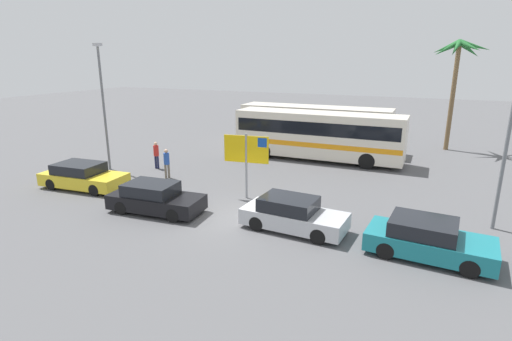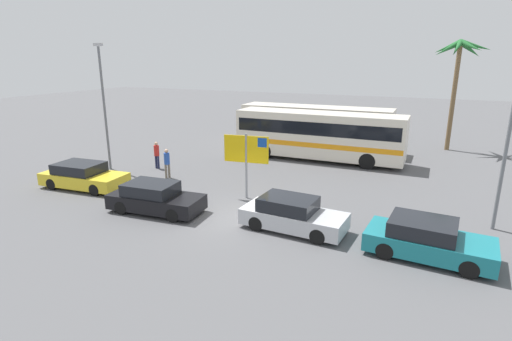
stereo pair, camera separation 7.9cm
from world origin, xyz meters
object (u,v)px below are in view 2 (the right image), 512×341
at_px(bus_rear_coach, 315,125).
at_px(car_teal, 427,240).
at_px(bus_front_coach, 319,134).
at_px(ferry_sign, 247,152).
at_px(car_black, 155,198).
at_px(pedestrian_by_bus, 157,153).
at_px(pedestrian_near_sign, 167,161).
at_px(car_silver, 292,215).
at_px(car_yellow, 83,176).

height_order(bus_rear_coach, car_teal, bus_rear_coach).
height_order(bus_front_coach, car_teal, bus_front_coach).
xyz_separation_m(bus_rear_coach, ferry_sign, (0.14, -12.01, 0.54)).
xyz_separation_m(car_black, pedestrian_by_bus, (-4.48, 5.92, 0.35)).
xyz_separation_m(bus_rear_coach, pedestrian_by_bus, (-7.30, -9.40, -0.80)).
xyz_separation_m(bus_rear_coach, pedestrian_near_sign, (-5.47, -10.83, -0.79)).
xyz_separation_m(ferry_sign, car_silver, (3.23, -2.63, -1.69)).
relative_size(bus_rear_coach, pedestrian_near_sign, 6.54).
distance_m(ferry_sign, pedestrian_near_sign, 5.88).
relative_size(car_teal, pedestrian_near_sign, 2.52).
distance_m(car_teal, car_black, 11.17).
relative_size(bus_rear_coach, car_silver, 2.62).
height_order(bus_rear_coach, pedestrian_by_bus, bus_rear_coach).
distance_m(car_silver, car_yellow, 11.84).
relative_size(car_yellow, pedestrian_by_bus, 2.75).
height_order(car_black, car_yellow, same).
height_order(car_silver, car_yellow, same).
xyz_separation_m(bus_rear_coach, car_black, (-2.82, -15.32, -1.15)).
distance_m(car_yellow, pedestrian_by_bus, 4.85).
distance_m(bus_rear_coach, car_teal, 17.09).
bearing_deg(bus_front_coach, ferry_sign, -96.47).
distance_m(bus_rear_coach, car_black, 15.62).
bearing_deg(pedestrian_near_sign, pedestrian_by_bus, -178.57).
xyz_separation_m(car_silver, car_yellow, (-11.82, 0.54, 0.00)).
bearing_deg(bus_rear_coach, pedestrian_by_bus, -127.83).
distance_m(bus_front_coach, car_teal, 13.82).
bearing_deg(pedestrian_by_bus, car_yellow, -11.33).
bearing_deg(car_silver, car_teal, 0.78).
bearing_deg(car_black, pedestrian_near_sign, 116.06).
relative_size(ferry_sign, pedestrian_near_sign, 1.89).
bearing_deg(car_teal, pedestrian_by_bus, 164.77).
bearing_deg(bus_front_coach, pedestrian_near_sign, -130.65).
bearing_deg(car_black, car_yellow, 163.28).
height_order(bus_front_coach, ferry_sign, ferry_sign).
bearing_deg(car_silver, bus_front_coach, 104.42).
bearing_deg(bus_rear_coach, pedestrian_near_sign, -116.78).
relative_size(car_teal, pedestrian_by_bus, 2.54).
bearing_deg(car_silver, ferry_sign, 144.35).
bearing_deg(pedestrian_near_sign, bus_front_coach, 88.82).
bearing_deg(ferry_sign, car_black, -139.38).
height_order(bus_rear_coach, car_black, bus_rear_coach).
relative_size(bus_front_coach, car_silver, 2.62).
relative_size(ferry_sign, car_black, 0.74).
bearing_deg(pedestrian_near_sign, car_black, -19.99).
distance_m(bus_rear_coach, car_yellow, 16.48).
bearing_deg(pedestrian_near_sign, car_teal, 23.18).
bearing_deg(bus_rear_coach, car_yellow, -120.92).
height_order(bus_front_coach, car_yellow, bus_front_coach).
relative_size(bus_rear_coach, car_teal, 2.60).
xyz_separation_m(car_silver, pedestrian_near_sign, (-8.84, 3.80, 0.36)).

